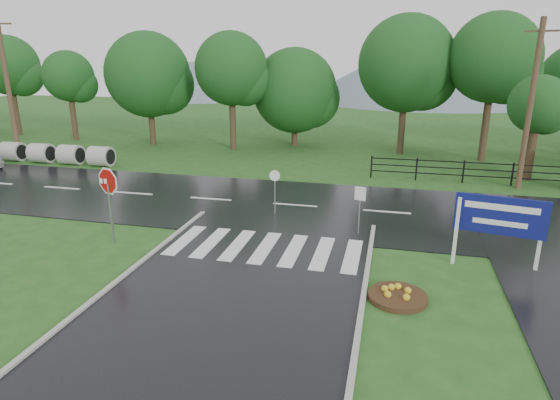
# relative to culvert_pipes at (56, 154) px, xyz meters

# --- Properties ---
(ground) EXTENTS (120.00, 120.00, 0.00)m
(ground) POSITION_rel_culvert_pipes_xyz_m (16.20, -15.00, -0.60)
(ground) COLOR #22511B
(ground) RESTS_ON ground
(main_road) EXTENTS (90.00, 8.00, 0.04)m
(main_road) POSITION_rel_culvert_pipes_xyz_m (16.20, -5.00, -0.60)
(main_road) COLOR black
(main_road) RESTS_ON ground
(walkway) EXTENTS (2.20, 11.00, 0.04)m
(walkway) POSITION_rel_culvert_pipes_xyz_m (24.70, -11.00, -0.60)
(walkway) COLOR black
(walkway) RESTS_ON ground
(crosswalk) EXTENTS (6.50, 2.80, 0.02)m
(crosswalk) POSITION_rel_culvert_pipes_xyz_m (16.20, -10.00, -0.54)
(crosswalk) COLOR silver
(crosswalk) RESTS_ON ground
(fence_west) EXTENTS (9.58, 0.08, 1.20)m
(fence_west) POSITION_rel_culvert_pipes_xyz_m (23.95, 1.00, 0.12)
(fence_west) COLOR black
(fence_west) RESTS_ON ground
(hills) EXTENTS (102.00, 48.00, 48.00)m
(hills) POSITION_rel_culvert_pipes_xyz_m (19.69, 50.00, -16.14)
(hills) COLOR slate
(hills) RESTS_ON ground
(treeline) EXTENTS (83.20, 5.20, 10.00)m
(treeline) POSITION_rel_culvert_pipes_xyz_m (17.20, 9.00, -0.60)
(treeline) COLOR #154419
(treeline) RESTS_ON ground
(culvert_pipes) EXTENTS (7.60, 1.20, 1.20)m
(culvert_pipes) POSITION_rel_culvert_pipes_xyz_m (0.00, 0.00, 0.00)
(culvert_pipes) COLOR #9E9B93
(culvert_pipes) RESTS_ON ground
(stop_sign) EXTENTS (1.23, 0.44, 2.92)m
(stop_sign) POSITION_rel_culvert_pipes_xyz_m (10.78, -10.69, 1.42)
(stop_sign) COLOR #939399
(stop_sign) RESTS_ON ground
(estate_billboard) EXTENTS (2.62, 0.55, 2.32)m
(estate_billboard) POSITION_rel_culvert_pipes_xyz_m (23.60, -9.68, 1.00)
(estate_billboard) COLOR silver
(estate_billboard) RESTS_ON ground
(flower_bed) EXTENTS (1.61, 1.61, 0.32)m
(flower_bed) POSITION_rel_culvert_pipes_xyz_m (20.66, -12.53, -0.48)
(flower_bed) COLOR #332111
(flower_bed) RESTS_ON ground
(reg_sign_small) EXTENTS (0.41, 0.13, 1.87)m
(reg_sign_small) POSITION_rel_culvert_pipes_xyz_m (19.22, -7.90, 0.75)
(reg_sign_small) COLOR #939399
(reg_sign_small) RESTS_ON ground
(reg_sign_round) EXTENTS (0.45, 0.07, 1.93)m
(reg_sign_round) POSITION_rel_culvert_pipes_xyz_m (15.62, -6.38, 0.65)
(reg_sign_round) COLOR #939399
(reg_sign_round) RESTS_ON ground
(utility_pole_west) EXTENTS (1.55, 0.58, 8.95)m
(utility_pole_west) POSITION_rel_culvert_pipes_xyz_m (-3.20, 0.50, 3.95)
(utility_pole_west) COLOR #473523
(utility_pole_west) RESTS_ON ground
(utility_pole_east) EXTENTS (1.41, 0.48, 8.13)m
(utility_pole_east) POSITION_rel_culvert_pipes_xyz_m (26.53, 0.50, 3.53)
(utility_pole_east) COLOR #473523
(utility_pole_east) RESTS_ON ground
(entrance_tree_left) EXTENTS (2.98, 2.98, 5.52)m
(entrance_tree_left) POSITION_rel_culvert_pipes_xyz_m (27.40, 2.50, 3.37)
(entrance_tree_left) COLOR #3D2B1C
(entrance_tree_left) RESTS_ON ground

